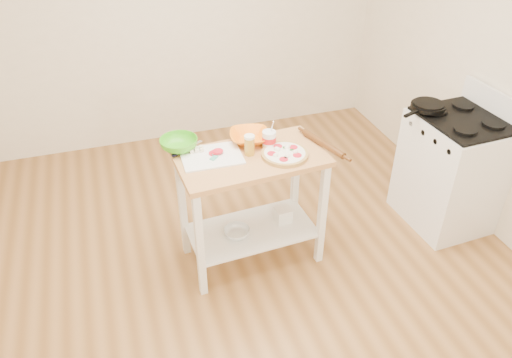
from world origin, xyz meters
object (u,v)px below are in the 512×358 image
Objects in this scene: knife at (183,150)px; green_bowl at (179,144)px; spatula at (215,155)px; cutting_board at (211,156)px; shelf_glass_bowl at (237,232)px; beer_pint at (249,145)px; gas_stove at (451,171)px; pizza at (285,154)px; shelf_bin at (283,215)px; skillet at (428,106)px; orange_bowl at (250,137)px; prep_island at (251,188)px; rolling_pin at (323,144)px; yogurt_tub at (269,139)px.

knife is 0.93× the size of green_bowl.
cutting_board is at bearing 119.14° from spatula.
beer_pint is at bearing 26.88° from shelf_glass_bowl.
gas_stove is at bearing -47.36° from spatula.
spatula is 0.27m from green_bowl.
shelf_bin is at bearing 65.45° from pizza.
beer_pint is at bearing 164.89° from skillet.
green_bowl is at bearing 157.36° from skillet.
green_bowl is at bearing 155.07° from pizza.
gas_stove is 4.62× the size of knife.
pizza is at bearing -23.12° from beer_pint.
beer_pint reaches higher than knife.
cutting_board is 0.79m from shelf_bin.
skillet is at bearing -30.04° from knife.
orange_bowl reaches higher than shelf_glass_bowl.
spatula is at bearing -15.07° from cutting_board.
gas_stove is at bearing -1.76° from cutting_board.
spatula reaches higher than prep_island.
rolling_pin is at bearing -26.85° from orange_bowl.
gas_stove reaches higher than pizza.
gas_stove reaches higher than cutting_board.
spatula is 0.97× the size of beer_pint.
orange_bowl is at bearing -19.49° from spatula.
rolling_pin reaches higher than knife.
cutting_board is at bearing 140.55° from shelf_glass_bowl.
gas_stove is 1.96m from cutting_board.
green_bowl is 0.63× the size of rolling_pin.
prep_island is at bearing 175.57° from gas_stove.
beer_pint reaches higher than prep_island.
beer_pint is (-0.00, 0.03, 0.33)m from prep_island.
green_bowl is 2.29× the size of shelf_bin.
beer_pint is (-1.66, 0.07, 0.50)m from gas_stove.
gas_stove is 1.51m from pizza.
shelf_bin is (0.10, -0.06, -0.64)m from yogurt_tub.
knife is 0.06m from green_bowl.
beer_pint is at bearing 172.67° from rolling_pin.
green_bowl is 0.49m from beer_pint.
skillet is 1.44× the size of orange_bowl.
knife is 0.59m from yogurt_tub.
knife is 2.13× the size of shelf_bin.
pizza is at bearing -16.87° from prep_island.
rolling_pin reaches higher than shelf_glass_bowl.
skillet is at bearing 6.21° from shelf_bin.
shelf_bin is (0.49, -0.04, -0.60)m from spatula.
pizza reaches higher than knife.
shelf_glass_bowl is (-1.78, 0.01, -0.18)m from gas_stove.
cutting_board is 1.71× the size of knife.
orange_bowl reaches higher than prep_island.
beer_pint reaches higher than orange_bowl.
pizza is at bearing 169.94° from skillet.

